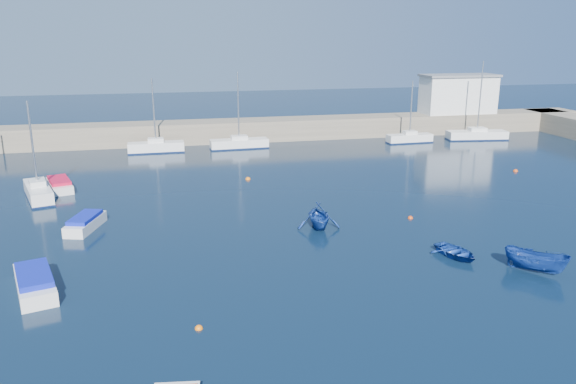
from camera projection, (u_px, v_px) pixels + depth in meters
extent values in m
plane|color=black|center=(371.00, 298.00, 29.26)|extent=(220.00, 220.00, 0.00)
cube|color=#706655|center=(243.00, 130.00, 72.08)|extent=(96.00, 4.50, 2.60)
cube|color=silver|center=(458.00, 95.00, 77.39)|extent=(10.00, 4.00, 5.00)
cube|color=silver|center=(38.00, 192.00, 46.65)|extent=(3.41, 6.32, 1.14)
cylinder|color=#B7BABC|center=(32.00, 144.00, 45.54)|extent=(0.17, 0.17, 7.00)
cube|color=silver|center=(156.00, 147.00, 64.91)|extent=(6.36, 1.85, 1.18)
cylinder|color=#B7BABC|center=(154.00, 111.00, 63.76)|extent=(0.18, 0.18, 7.29)
cube|color=silver|center=(239.00, 144.00, 67.21)|extent=(6.97, 2.24, 1.10)
cylinder|color=#B7BABC|center=(238.00, 106.00, 65.98)|extent=(0.16, 0.16, 7.92)
cube|color=silver|center=(409.00, 138.00, 70.72)|extent=(5.82, 1.79, 1.07)
cylinder|color=#B7BABC|center=(411.00, 108.00, 69.67)|extent=(0.16, 0.16, 6.64)
cube|color=silver|center=(477.00, 135.00, 72.79)|extent=(7.90, 3.15, 1.13)
cylinder|color=#B7BABC|center=(480.00, 97.00, 71.43)|extent=(0.16, 0.16, 8.84)
cube|color=silver|center=(35.00, 284.00, 29.91)|extent=(3.06, 5.28, 0.81)
cube|color=#0D1B98|center=(34.00, 275.00, 29.76)|extent=(2.63, 4.06, 0.30)
cube|color=silver|center=(85.00, 224.00, 39.44)|extent=(2.61, 4.36, 0.74)
cube|color=#0D1B98|center=(85.00, 217.00, 39.30)|extent=(2.23, 3.36, 0.27)
cube|color=silver|center=(60.00, 186.00, 49.50)|extent=(2.96, 5.02, 0.71)
cube|color=#BD0D31|center=(59.00, 180.00, 49.37)|extent=(2.54, 3.86, 0.27)
imported|color=navy|center=(456.00, 252.00, 34.54)|extent=(2.98, 3.58, 0.64)
imported|color=navy|center=(318.00, 216.00, 39.53)|extent=(3.30, 3.74, 1.84)
imported|color=navy|center=(536.00, 261.00, 32.20)|extent=(3.38, 3.59, 1.39)
sphere|color=orange|center=(199.00, 329.00, 26.19)|extent=(0.38, 0.38, 0.38)
sphere|color=#C43D0E|center=(410.00, 218.00, 41.82)|extent=(0.39, 0.39, 0.39)
sphere|color=orange|center=(248.00, 179.00, 52.98)|extent=(0.48, 0.48, 0.48)
sphere|color=#C43D0E|center=(515.00, 171.00, 56.04)|extent=(0.48, 0.48, 0.48)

